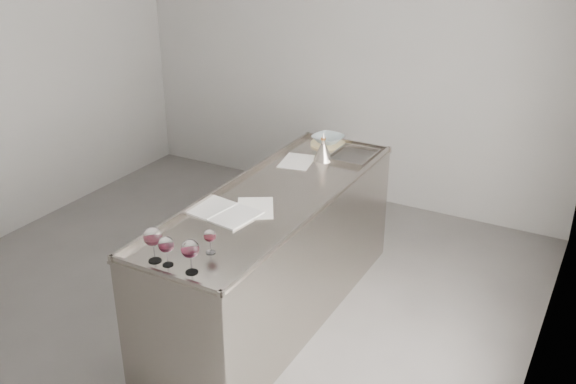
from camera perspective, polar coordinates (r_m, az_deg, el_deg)
The scene contains 12 objects.
room_shell at distance 4.21m, azimuth -9.17°, elevation 5.28°, with size 4.54×5.04×2.84m.
counter at distance 4.57m, azimuth -1.08°, elevation -5.65°, with size 0.77×2.42×0.97m.
wine_glass_left at distance 3.54m, azimuth -10.77°, elevation -4.68°, with size 0.09×0.09×0.17m.
wine_glass_middle at distance 3.58m, azimuth -11.93°, elevation -3.97°, with size 0.11×0.11×0.21m.
wine_glass_right at distance 3.44m, azimuth -8.68°, elevation -5.09°, with size 0.10×0.10×0.20m.
wine_glass_small at distance 3.63m, azimuth -6.96°, elevation -3.95°, with size 0.07×0.07×0.15m.
notebook at distance 4.12m, azimuth -5.81°, elevation -1.78°, with size 0.48×0.36×0.02m.
loose_paper_top at distance 4.17m, azimuth -2.93°, elevation -1.43°, with size 0.23×0.33×0.00m, color silver.
loose_paper_under at distance 4.92m, azimuth 0.82°, elevation 2.75°, with size 0.23×0.33×0.00m, color silver.
trivet at distance 5.29m, azimuth 3.57°, elevation 4.32°, with size 0.29×0.29×0.02m, color beige.
ceramic_bowl at distance 5.27m, azimuth 3.58°, elevation 4.73°, with size 0.24×0.24×0.06m, color #8FA1A7.
wine_funnel at distance 4.94m, azimuth 3.14°, elevation 3.60°, with size 0.15×0.15×0.23m.
Camera 1 is at (2.48, -3.13, 2.75)m, focal length 40.00 mm.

